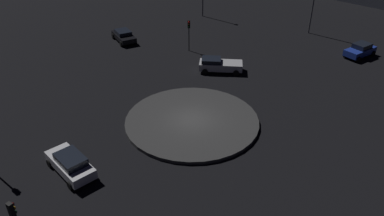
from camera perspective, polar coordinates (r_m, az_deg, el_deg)
name	(u,v)px	position (r m, az deg, el deg)	size (l,w,h in m)	color
ground_plane	(192,122)	(32.24, 0.00, -2.15)	(117.75, 117.75, 0.00)	black
roundabout_island	(192,121)	(32.16, 0.00, -1.93)	(11.25, 11.25, 0.30)	#383838
car_black	(124,36)	(49.28, -10.18, 10.61)	(2.23, 4.25, 1.36)	black
car_blue	(360,50)	(48.10, 23.87, 7.94)	(4.03, 2.16, 1.55)	#1E38A5
car_white	(70,163)	(27.95, -17.72, -7.91)	(2.66, 4.56, 1.55)	white
car_silver	(219,65)	(40.62, 4.09, 6.48)	(4.68, 4.12, 1.46)	silver
traffic_light_southwest	(189,29)	(44.97, -0.47, 11.69)	(0.37, 0.40, 3.71)	#2D2D2D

